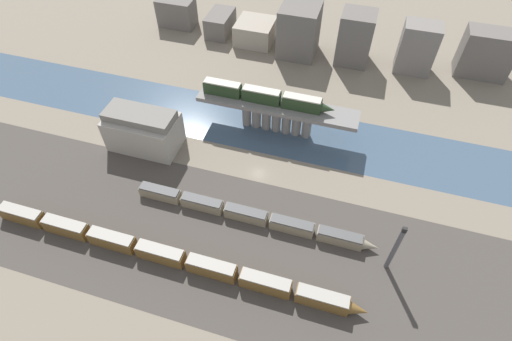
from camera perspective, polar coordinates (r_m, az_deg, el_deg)
The scene contains 16 objects.
ground_plane at distance 112.30m, azimuth 0.37°, elevation -0.43°, with size 400.00×400.00×0.00m, color #756B5B.
railbed_yard at distance 99.05m, azimuth -3.64°, elevation -10.56°, with size 280.00×42.00×0.01m, color #423D38.
river_water at distance 125.04m, azimuth 2.85°, elevation 5.89°, with size 320.00×22.09×0.01m, color #3D5166.
bridge at distance 120.33m, azimuth 2.98°, elevation 8.35°, with size 47.97×8.29×10.12m.
train_on_bridge at distance 117.76m, azimuth 1.40°, elevation 10.56°, with size 39.24×3.11×4.15m.
train_yard_near at distance 97.42m, azimuth -12.71°, elevation -11.74°, with size 92.33×3.17×4.10m.
train_yard_mid at distance 101.48m, azimuth -0.65°, elevation -6.47°, with size 62.65×2.90×3.40m.
warehouse_building at distance 120.56m, azimuth -15.80°, elevation 5.61°, with size 20.28×11.76×12.47m.
signal_tower at distance 94.25m, azimuth 19.20°, elevation -10.56°, with size 1.09×1.09×16.20m.
city_block_far_left at distance 177.14m, azimuth -11.27°, elevation 21.27°, with size 14.56×8.53×10.90m, color #605B56.
city_block_left at distance 169.90m, azimuth -5.14°, elevation 20.20°, with size 8.77×14.35×8.20m, color #605B56.
city_block_center at distance 163.78m, azimuth -0.10°, elevation 19.22°, with size 14.13×14.01×8.19m, color gray.
city_block_right at distance 155.24m, azimuth 6.16°, elevation 19.27°, with size 13.78×14.33×18.18m, color #605B56.
city_block_far_right at distance 153.81m, azimuth 13.99°, elevation 17.91°, with size 11.69×11.28×18.55m, color #605B56.
city_block_tall at distance 155.52m, azimuth 22.02°, elevation 15.92°, with size 12.25×8.90×17.50m, color slate.
city_block_low at distance 163.84m, azimuth 30.04°, elevation 14.26°, with size 17.07×9.38×16.27m, color #605B56.
Camera 1 is at (20.38, -70.33, 85.14)m, focal length 28.00 mm.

